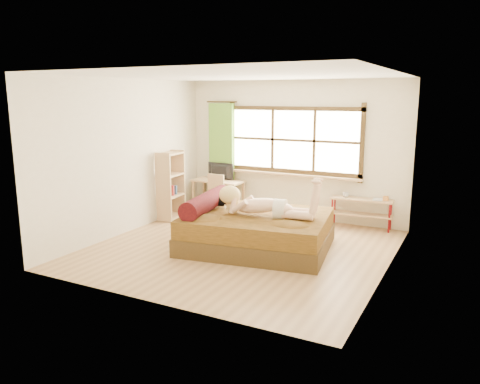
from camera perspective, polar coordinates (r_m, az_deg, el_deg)
The scene contains 18 objects.
floor at distance 7.54m, azimuth 0.11°, elevation -6.90°, with size 4.50×4.50×0.00m, color #9E754C.
ceiling at distance 7.15m, azimuth 0.12°, elevation 14.07°, with size 4.50×4.50×0.00m, color white.
wall_back at distance 9.27m, azimuth 6.51°, elevation 5.07°, with size 4.50×4.50×0.00m, color silver.
wall_front at distance 5.35m, azimuth -10.97°, elevation 0.16°, with size 4.50×4.50×0.00m, color silver.
wall_left at distance 8.48m, azimuth -13.57°, elevation 4.22°, with size 4.50×4.50×0.00m, color silver.
wall_right at distance 6.52m, azimuth 17.99°, elevation 1.84°, with size 4.50×4.50×0.00m, color silver.
window at distance 9.22m, azimuth 6.47°, elevation 6.04°, with size 2.80×0.16×1.46m.
curtain at distance 9.84m, azimuth -2.25°, elevation 4.34°, with size 0.55×0.10×2.20m, color #508E26.
bed at distance 7.51m, azimuth 1.72°, elevation -4.57°, with size 2.48×2.11×0.85m.
woman at distance 7.24m, azimuth 3.07°, elevation -0.37°, with size 1.56×0.45×0.67m, color beige, non-canonical shape.
kitten at distance 7.80m, azimuth -2.33°, elevation -1.00°, with size 0.33×0.13×0.27m, color black, non-canonical shape.
desk at distance 9.77m, azimuth -2.70°, elevation 0.95°, with size 1.11×0.56×0.68m.
monitor at distance 9.76m, azimuth -2.56°, elevation 2.52°, with size 0.61×0.08×0.35m, color black.
chair at distance 9.42m, azimuth -3.27°, elevation -0.17°, with size 0.40×0.40×0.85m.
pipe_shelf at distance 8.85m, azimuth 14.65°, elevation -1.72°, with size 1.13×0.35×0.63m.
cup at distance 8.88m, azimuth 12.75°, elevation -0.31°, with size 0.11×0.11×0.09m, color gray.
book at distance 8.78m, azimuth 15.90°, elevation -0.84°, with size 0.18×0.24×0.02m, color gray.
bookshelf at distance 9.28m, azimuth -8.44°, elevation 0.84°, with size 0.38×0.61×1.34m.
Camera 1 is at (3.27, -6.36, 2.39)m, focal length 35.00 mm.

